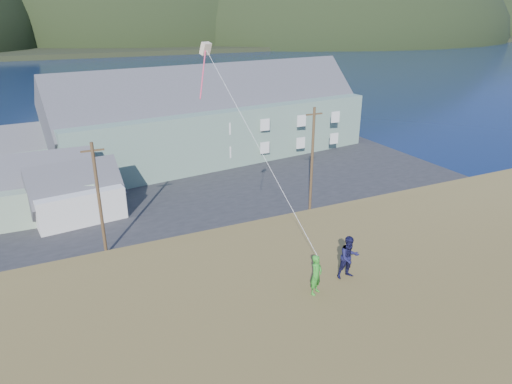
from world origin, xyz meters
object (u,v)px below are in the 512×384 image
(shed_white, at_px, (76,193))
(shed_palegreen_far, at_px, (41,151))
(kite_flyer_green, at_px, (316,275))
(wharf, at_px, (47,137))
(lodge, at_px, (216,115))
(shed_palegreen_near, at_px, (39,188))
(kite_flyer_navy, at_px, (349,257))

(shed_white, distance_m, shed_palegreen_far, 14.64)
(kite_flyer_green, bearing_deg, shed_white, 73.34)
(wharf, xyz_separation_m, shed_white, (1.45, -30.38, 1.93))
(wharf, distance_m, kite_flyer_green, 59.58)
(lodge, xyz_separation_m, shed_palegreen_near, (-20.93, -10.28, -2.69))
(shed_white, bearing_deg, wharf, 85.47)
(shed_palegreen_far, relative_size, kite_flyer_navy, 6.01)
(shed_palegreen_far, xyz_separation_m, kite_flyer_navy, (10.89, -42.19, 5.39))
(shed_palegreen_near, distance_m, kite_flyer_green, 32.18)
(wharf, xyz_separation_m, shed_palegreen_near, (-1.46, -28.31, 2.18))
(lodge, bearing_deg, shed_white, -152.82)
(lodge, relative_size, shed_palegreen_far, 3.68)
(lodge, height_order, shed_palegreen_far, lodge)
(kite_flyer_navy, bearing_deg, lodge, 80.84)
(lodge, relative_size, shed_white, 4.86)
(wharf, bearing_deg, shed_white, -87.26)
(shed_palegreen_near, height_order, shed_palegreen_far, shed_palegreen_far)
(shed_palegreen_far, bearing_deg, kite_flyer_navy, -79.76)
(shed_palegreen_far, distance_m, kite_flyer_navy, 43.91)
(shed_white, bearing_deg, shed_palegreen_near, 137.30)
(shed_palegreen_far, distance_m, kite_flyer_green, 43.87)
(shed_white, relative_size, kite_flyer_green, 5.12)
(shed_palegreen_near, xyz_separation_m, kite_flyer_navy, (11.48, -29.81, 5.49))
(shed_palegreen_near, relative_size, shed_white, 1.17)
(lodge, bearing_deg, kite_flyer_green, -112.78)
(wharf, relative_size, shed_white, 3.12)
(lodge, bearing_deg, wharf, 129.93)
(lodge, relative_size, kite_flyer_navy, 22.14)
(wharf, distance_m, kite_flyer_navy, 59.48)
(shed_palegreen_far, bearing_deg, wharf, 82.63)
(lodge, distance_m, kite_flyer_green, 42.11)
(shed_palegreen_near, bearing_deg, kite_flyer_green, -70.69)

